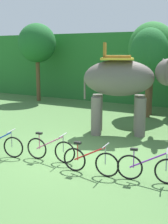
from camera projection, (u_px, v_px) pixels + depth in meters
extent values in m
plane|color=#4C753D|center=(73.00, 155.00, 10.10)|extent=(80.00, 80.00, 0.00)
cylinder|color=brown|center=(38.00, 81.00, 20.87)|extent=(0.28, 0.28, 2.79)
ellipsoid|color=#1E6028|center=(37.00, 43.00, 20.35)|extent=(2.56, 2.56, 2.61)
cylinder|color=brown|center=(150.00, 93.00, 16.38)|extent=(0.28, 0.28, 2.34)
ellipsoid|color=#28702D|center=(152.00, 48.00, 15.90)|extent=(2.48, 2.48, 2.75)
cylinder|color=brown|center=(148.00, 97.00, 15.75)|extent=(0.29, 0.29, 2.16)
ellipsoid|color=#1E6028|center=(150.00, 53.00, 15.30)|extent=(2.01, 2.01, 2.57)
ellipsoid|color=#665E56|center=(119.00, 78.00, 12.39)|extent=(3.22, 2.41, 1.50)
cylinder|color=#665E56|center=(139.00, 113.00, 12.99)|extent=(0.44, 0.44, 1.60)
cylinder|color=#665E56|center=(140.00, 117.00, 12.24)|extent=(0.44, 0.44, 1.60)
cylinder|color=#665E56|center=(97.00, 112.00, 13.17)|extent=(0.44, 0.44, 1.60)
cylinder|color=#665E56|center=(96.00, 116.00, 12.42)|extent=(0.44, 0.44, 1.60)
ellipsoid|color=#665E56|center=(163.00, 70.00, 12.74)|extent=(0.47, 0.84, 0.96)
ellipsoid|color=#665E56|center=(168.00, 72.00, 11.54)|extent=(0.47, 0.84, 0.96)
cube|color=gold|center=(117.00, 59.00, 12.25)|extent=(1.71, 1.73, 0.08)
cube|color=olive|center=(117.00, 57.00, 12.23)|extent=(1.36, 1.25, 0.10)
cube|color=olive|center=(105.00, 50.00, 12.23)|extent=(0.44, 0.87, 0.56)
cylinder|color=#665E56|center=(85.00, 88.00, 12.63)|extent=(0.08, 0.08, 0.90)
torus|color=black|center=(13.00, 147.00, 9.84)|extent=(0.70, 0.21, 0.71)
cylinder|color=#9E9EA3|center=(12.00, 139.00, 9.80)|extent=(0.03, 0.03, 0.55)
cylinder|color=#9E9EA3|center=(11.00, 131.00, 9.74)|extent=(0.15, 0.51, 0.03)
torus|color=black|center=(37.00, 148.00, 9.72)|extent=(0.71, 0.13, 0.71)
torus|color=black|center=(65.00, 152.00, 9.35)|extent=(0.71, 0.13, 0.71)
cylinder|color=pink|center=(50.00, 143.00, 9.50)|extent=(0.97, 0.16, 0.54)
cylinder|color=pink|center=(39.00, 141.00, 9.63)|extent=(0.03, 0.03, 0.52)
cube|color=black|center=(39.00, 133.00, 9.58)|extent=(0.21, 0.12, 0.06)
cylinder|color=#9E9EA3|center=(63.00, 143.00, 9.32)|extent=(0.03, 0.03, 0.55)
cylinder|color=#9E9EA3|center=(63.00, 135.00, 9.26)|extent=(0.09, 0.52, 0.03)
torus|color=black|center=(75.00, 159.00, 8.73)|extent=(0.71, 0.10, 0.71)
torus|color=black|center=(107.00, 165.00, 8.33)|extent=(0.71, 0.10, 0.71)
cylinder|color=red|center=(90.00, 154.00, 8.49)|extent=(0.97, 0.12, 0.54)
cylinder|color=red|center=(78.00, 151.00, 8.64)|extent=(0.03, 0.03, 0.52)
cube|color=black|center=(78.00, 143.00, 8.59)|extent=(0.21, 0.12, 0.06)
cylinder|color=#9E9EA3|center=(105.00, 155.00, 8.29)|extent=(0.03, 0.03, 0.55)
cylinder|color=#9E9EA3|center=(106.00, 146.00, 8.24)|extent=(0.07, 0.52, 0.03)
torus|color=black|center=(130.00, 167.00, 8.15)|extent=(0.70, 0.20, 0.71)
torus|color=black|center=(168.00, 171.00, 7.87)|extent=(0.70, 0.20, 0.71)
cylinder|color=purple|center=(148.00, 160.00, 7.97)|extent=(0.96, 0.25, 0.54)
cylinder|color=purple|center=(134.00, 159.00, 8.07)|extent=(0.03, 0.03, 0.52)
cube|color=black|center=(134.00, 149.00, 8.02)|extent=(0.22, 0.14, 0.06)
cylinder|color=#9E9EA3|center=(166.00, 161.00, 7.83)|extent=(0.03, 0.03, 0.55)
cylinder|color=#9E9EA3|center=(167.00, 151.00, 7.78)|extent=(0.14, 0.52, 0.03)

